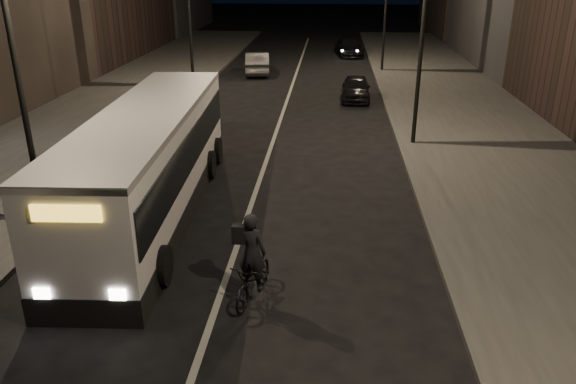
% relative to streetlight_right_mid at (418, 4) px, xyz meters
% --- Properties ---
extents(ground, '(180.00, 180.00, 0.00)m').
position_rel_streetlight_right_mid_xyz_m(ground, '(-5.33, -12.00, -5.36)').
color(ground, black).
rests_on(ground, ground).
extents(sidewalk_right, '(7.00, 70.00, 0.16)m').
position_rel_streetlight_right_mid_xyz_m(sidewalk_right, '(3.17, 2.00, -5.28)').
color(sidewalk_right, '#343432').
rests_on(sidewalk_right, ground).
extents(sidewalk_left, '(7.00, 70.00, 0.16)m').
position_rel_streetlight_right_mid_xyz_m(sidewalk_left, '(-13.83, 2.00, -5.28)').
color(sidewalk_left, '#343432').
rests_on(sidewalk_left, ground).
extents(streetlight_right_mid, '(1.20, 0.44, 8.12)m').
position_rel_streetlight_right_mid_xyz_m(streetlight_right_mid, '(0.00, 0.00, 0.00)').
color(streetlight_right_mid, black).
rests_on(streetlight_right_mid, sidewalk_right).
extents(streetlight_left_near, '(1.20, 0.44, 8.12)m').
position_rel_streetlight_right_mid_xyz_m(streetlight_left_near, '(-10.66, -8.00, 0.00)').
color(streetlight_left_near, black).
rests_on(streetlight_left_near, sidewalk_left).
extents(city_bus, '(3.07, 11.40, 3.04)m').
position_rel_streetlight_right_mid_xyz_m(city_bus, '(-8.08, -6.96, -3.71)').
color(city_bus, silver).
rests_on(city_bus, ground).
extents(cyclist_on_bicycle, '(1.06, 1.93, 2.11)m').
position_rel_streetlight_right_mid_xyz_m(cyclist_on_bicycle, '(-4.57, -11.31, -4.66)').
color(cyclist_on_bicycle, black).
rests_on(cyclist_on_bicycle, ground).
extents(car_near, '(1.55, 3.66, 1.24)m').
position_rel_streetlight_right_mid_xyz_m(car_near, '(-1.73, 7.88, -4.74)').
color(car_near, black).
rests_on(car_near, ground).
extents(car_mid, '(2.00, 4.39, 1.40)m').
position_rel_streetlight_right_mid_xyz_m(car_mid, '(-7.84, 14.76, -4.66)').
color(car_mid, '#3E3E41').
rests_on(car_mid, ground).
extents(car_far, '(2.37, 4.61, 1.28)m').
position_rel_streetlight_right_mid_xyz_m(car_far, '(-1.73, 22.84, -4.72)').
color(car_far, black).
rests_on(car_far, ground).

